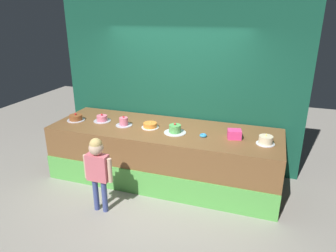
{
  "coord_description": "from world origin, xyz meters",
  "views": [
    {
      "loc": [
        1.6,
        -3.84,
        2.72
      ],
      "look_at": [
        0.15,
        0.37,
        1.07
      ],
      "focal_mm": 33.09,
      "sensor_mm": 36.0,
      "label": 1
    }
  ],
  "objects_px": {
    "cake_left": "(102,119)",
    "cake_center_right": "(150,125)",
    "cake_far_left": "(76,118)",
    "pink_box": "(234,134)",
    "donut": "(203,135)",
    "cake_far_right": "(266,140)",
    "cake_right": "(175,129)",
    "child_figure": "(98,165)",
    "cake_center_left": "(124,122)"
  },
  "relations": [
    {
      "from": "cake_center_left",
      "to": "cake_center_right",
      "type": "distance_m",
      "value": 0.46
    },
    {
      "from": "cake_center_right",
      "to": "cake_right",
      "type": "height_order",
      "value": "cake_right"
    },
    {
      "from": "cake_left",
      "to": "cake_center_left",
      "type": "xyz_separation_m",
      "value": [
        0.46,
        -0.07,
        0.01
      ]
    },
    {
      "from": "donut",
      "to": "cake_center_right",
      "type": "distance_m",
      "value": 0.92
    },
    {
      "from": "cake_center_right",
      "to": "cake_right",
      "type": "distance_m",
      "value": 0.47
    },
    {
      "from": "child_figure",
      "to": "cake_center_left",
      "type": "bearing_deg",
      "value": 96.92
    },
    {
      "from": "cake_far_left",
      "to": "cake_right",
      "type": "xyz_separation_m",
      "value": [
        1.83,
        -0.0,
        0.01
      ]
    },
    {
      "from": "child_figure",
      "to": "cake_far_right",
      "type": "distance_m",
      "value": 2.41
    },
    {
      "from": "child_figure",
      "to": "cake_left",
      "type": "height_order",
      "value": "child_figure"
    },
    {
      "from": "cake_center_left",
      "to": "cake_far_right",
      "type": "height_order",
      "value": "cake_far_right"
    },
    {
      "from": "cake_center_right",
      "to": "cake_far_right",
      "type": "distance_m",
      "value": 1.83
    },
    {
      "from": "child_figure",
      "to": "cake_center_left",
      "type": "height_order",
      "value": "child_figure"
    },
    {
      "from": "donut",
      "to": "cake_right",
      "type": "bearing_deg",
      "value": 178.41
    },
    {
      "from": "child_figure",
      "to": "pink_box",
      "type": "height_order",
      "value": "child_figure"
    },
    {
      "from": "cake_right",
      "to": "cake_far_right",
      "type": "xyz_separation_m",
      "value": [
        1.37,
        0.01,
        0.0
      ]
    },
    {
      "from": "pink_box",
      "to": "cake_far_left",
      "type": "relative_size",
      "value": 0.65
    },
    {
      "from": "cake_right",
      "to": "cake_left",
      "type": "bearing_deg",
      "value": 175.29
    },
    {
      "from": "child_figure",
      "to": "pink_box",
      "type": "bearing_deg",
      "value": 33.61
    },
    {
      "from": "child_figure",
      "to": "cake_far_left",
      "type": "height_order",
      "value": "child_figure"
    },
    {
      "from": "cake_far_left",
      "to": "cake_far_right",
      "type": "distance_m",
      "value": 3.2
    },
    {
      "from": "pink_box",
      "to": "donut",
      "type": "bearing_deg",
      "value": -168.84
    },
    {
      "from": "cake_far_left",
      "to": "cake_center_right",
      "type": "bearing_deg",
      "value": 3.57
    },
    {
      "from": "child_figure",
      "to": "donut",
      "type": "distance_m",
      "value": 1.63
    },
    {
      "from": "child_figure",
      "to": "cake_center_left",
      "type": "relative_size",
      "value": 4.11
    },
    {
      "from": "child_figure",
      "to": "donut",
      "type": "bearing_deg",
      "value": 39.93
    },
    {
      "from": "cake_left",
      "to": "cake_center_right",
      "type": "relative_size",
      "value": 1.04
    },
    {
      "from": "cake_right",
      "to": "child_figure",
      "type": "bearing_deg",
      "value": -126.68
    },
    {
      "from": "cake_far_right",
      "to": "cake_center_right",
      "type": "bearing_deg",
      "value": 177.48
    },
    {
      "from": "cake_left",
      "to": "cake_far_right",
      "type": "distance_m",
      "value": 2.75
    },
    {
      "from": "cake_center_left",
      "to": "cake_far_right",
      "type": "xyz_separation_m",
      "value": [
        2.29,
        -0.03,
        -0.0
      ]
    },
    {
      "from": "pink_box",
      "to": "cake_right",
      "type": "bearing_deg",
      "value": -175.16
    },
    {
      "from": "pink_box",
      "to": "cake_far_right",
      "type": "relative_size",
      "value": 0.75
    },
    {
      "from": "pink_box",
      "to": "cake_far_left",
      "type": "xyz_separation_m",
      "value": [
        -2.75,
        -0.08,
        -0.02
      ]
    },
    {
      "from": "cake_far_right",
      "to": "child_figure",
      "type": "bearing_deg",
      "value": -153.87
    },
    {
      "from": "cake_center_right",
      "to": "cake_right",
      "type": "relative_size",
      "value": 0.82
    },
    {
      "from": "cake_far_left",
      "to": "cake_center_right",
      "type": "height_order",
      "value": "cake_far_left"
    },
    {
      "from": "child_figure",
      "to": "cake_far_right",
      "type": "height_order",
      "value": "child_figure"
    },
    {
      "from": "pink_box",
      "to": "cake_center_left",
      "type": "bearing_deg",
      "value": -178.84
    },
    {
      "from": "pink_box",
      "to": "donut",
      "type": "xyz_separation_m",
      "value": [
        -0.46,
        -0.09,
        -0.05
      ]
    },
    {
      "from": "pink_box",
      "to": "cake_left",
      "type": "relative_size",
      "value": 0.67
    },
    {
      "from": "cake_right",
      "to": "cake_center_left",
      "type": "bearing_deg",
      "value": 177.47
    },
    {
      "from": "child_figure",
      "to": "cake_far_right",
      "type": "xyz_separation_m",
      "value": [
        2.16,
        1.06,
        0.25
      ]
    },
    {
      "from": "cake_right",
      "to": "cake_far_right",
      "type": "height_order",
      "value": "cake_far_right"
    },
    {
      "from": "cake_center_left",
      "to": "cake_far_right",
      "type": "distance_m",
      "value": 2.29
    },
    {
      "from": "child_figure",
      "to": "pink_box",
      "type": "distance_m",
      "value": 2.05
    },
    {
      "from": "cake_left",
      "to": "cake_right",
      "type": "bearing_deg",
      "value": -4.71
    },
    {
      "from": "cake_left",
      "to": "cake_right",
      "type": "relative_size",
      "value": 0.85
    },
    {
      "from": "pink_box",
      "to": "donut",
      "type": "height_order",
      "value": "pink_box"
    },
    {
      "from": "cake_far_right",
      "to": "donut",
      "type": "bearing_deg",
      "value": -178.81
    },
    {
      "from": "cake_center_right",
      "to": "cake_far_right",
      "type": "height_order",
      "value": "cake_far_right"
    }
  ]
}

